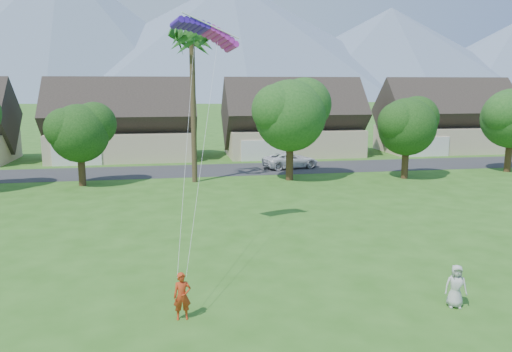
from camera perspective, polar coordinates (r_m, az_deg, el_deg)
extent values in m
cube|color=#2D2D30|center=(47.55, -4.92, 0.68)|extent=(90.00, 7.00, 0.01)
imported|color=#B63414|center=(17.89, -8.44, -13.43)|extent=(0.62, 0.42, 1.68)
imported|color=#B8B8B4|center=(19.99, 21.88, -11.60)|extent=(0.90, 0.72, 1.60)
imported|color=silver|center=(48.64, 3.98, 1.81)|extent=(5.90, 3.77, 1.52)
cone|color=slate|center=(278.74, -21.09, 15.34)|extent=(190.00, 190.00, 70.00)
cone|color=slate|center=(275.75, -2.79, 15.23)|extent=(240.00, 240.00, 62.00)
cone|color=slate|center=(300.01, 15.04, 13.36)|extent=(200.00, 200.00, 50.00)
cube|color=beige|center=(56.31, -14.93, 3.43)|extent=(15.00, 8.00, 3.00)
cube|color=#382D28|center=(56.02, -15.09, 6.77)|extent=(15.75, 8.15, 8.15)
cube|color=silver|center=(52.92, -19.82, 2.29)|extent=(4.80, 0.12, 2.20)
cube|color=beige|center=(57.78, 4.22, 3.92)|extent=(15.00, 8.00, 3.00)
cube|color=#382D28|center=(57.50, 4.27, 7.18)|extent=(15.75, 8.15, 8.15)
cube|color=silver|center=(53.00, 0.86, 2.93)|extent=(4.80, 0.12, 2.20)
cube|color=beige|center=(65.03, 20.74, 4.01)|extent=(15.00, 8.00, 3.00)
cube|color=#382D28|center=(64.78, 20.92, 6.89)|extent=(15.75, 8.15, 8.15)
cube|color=silver|center=(59.49, 19.18, 3.17)|extent=(4.80, 0.12, 2.20)
cylinder|color=#47301C|center=(42.38, -19.27, 0.41)|extent=(0.56, 0.56, 2.18)
sphere|color=#214916|center=(41.98, -19.53, 4.62)|extent=(4.62, 4.62, 4.62)
cylinder|color=#47301C|center=(42.41, 3.86, 1.43)|extent=(0.62, 0.62, 2.82)
sphere|color=#214916|center=(41.97, 3.92, 6.89)|extent=(5.98, 5.98, 5.98)
cylinder|color=#47301C|center=(44.94, 16.65, 1.19)|extent=(0.58, 0.58, 2.30)
sphere|color=#214916|center=(44.56, 16.87, 5.40)|extent=(4.90, 4.90, 4.90)
cylinder|color=#47301C|center=(51.95, 26.86, 1.84)|extent=(0.60, 0.60, 2.56)
sphere|color=#214916|center=(51.60, 27.20, 5.88)|extent=(5.44, 5.44, 5.44)
cylinder|color=#4C3D26|center=(41.29, -7.18, 7.53)|extent=(0.44, 0.44, 12.00)
sphere|color=#286021|center=(41.46, -7.39, 16.26)|extent=(3.00, 3.00, 3.00)
cube|color=#3F17AC|center=(26.32, -7.65, 16.27)|extent=(1.95, 1.54, 0.50)
cube|color=#C925AD|center=(26.44, -3.79, 16.30)|extent=(1.95, 1.54, 0.50)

